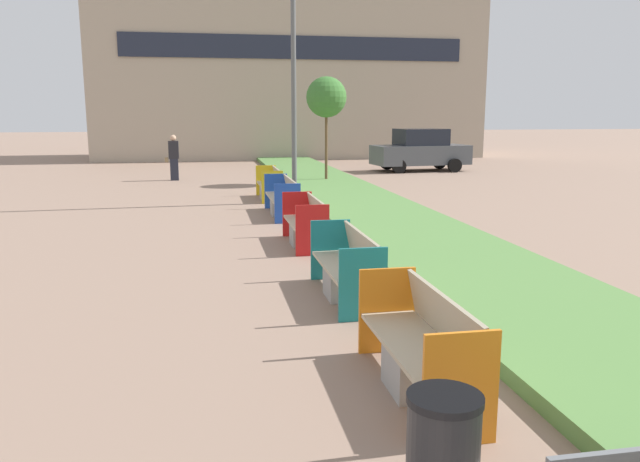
# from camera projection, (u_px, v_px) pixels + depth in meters

# --- Properties ---
(planter_grass_strip) EXTENTS (2.80, 120.00, 0.18)m
(planter_grass_strip) POSITION_uv_depth(u_px,v_px,m) (475.00, 271.00, 9.94)
(planter_grass_strip) COLOR #568442
(planter_grass_strip) RESTS_ON ground
(building_backdrop) EXTENTS (21.57, 7.04, 10.76)m
(building_backdrop) POSITION_uv_depth(u_px,v_px,m) (288.00, 63.00, 36.22)
(building_backdrop) COLOR tan
(building_backdrop) RESTS_ON ground
(bench_orange_frame) EXTENTS (0.65, 2.04, 0.94)m
(bench_orange_frame) POSITION_uv_depth(u_px,v_px,m) (421.00, 354.00, 5.82)
(bench_orange_frame) COLOR #9E9B96
(bench_orange_frame) RESTS_ON ground
(bench_teal_frame) EXTENTS (0.65, 2.09, 0.94)m
(bench_teal_frame) POSITION_uv_depth(u_px,v_px,m) (347.00, 272.00, 8.77)
(bench_teal_frame) COLOR #9E9B96
(bench_teal_frame) RESTS_ON ground
(bench_red_frame) EXTENTS (0.65, 1.94, 0.94)m
(bench_red_frame) POSITION_uv_depth(u_px,v_px,m) (306.00, 227.00, 12.25)
(bench_red_frame) COLOR #9E9B96
(bench_red_frame) RESTS_ON ground
(bench_blue_frame) EXTENTS (0.65, 2.44, 0.94)m
(bench_blue_frame) POSITION_uv_depth(u_px,v_px,m) (283.00, 200.00, 15.80)
(bench_blue_frame) COLOR #9E9B96
(bench_blue_frame) RESTS_ON ground
(bench_yellow_frame) EXTENTS (0.65, 1.92, 0.94)m
(bench_yellow_frame) POSITION_uv_depth(u_px,v_px,m) (270.00, 187.00, 18.73)
(bench_yellow_frame) COLOR #9E9B96
(bench_yellow_frame) RESTS_ON ground
(litter_bin) EXTENTS (0.48, 0.48, 0.88)m
(litter_bin) POSITION_uv_depth(u_px,v_px,m) (443.00, 460.00, 3.91)
(litter_bin) COLOR #2D2D30
(litter_bin) RESTS_ON ground
(street_lamp_post) EXTENTS (0.24, 0.44, 7.93)m
(street_lamp_post) POSITION_uv_depth(u_px,v_px,m) (293.00, 47.00, 17.26)
(street_lamp_post) COLOR #56595B
(street_lamp_post) RESTS_ON ground
(sapling_tree_far) EXTENTS (1.45, 1.45, 3.83)m
(sapling_tree_far) POSITION_uv_depth(u_px,v_px,m) (326.00, 97.00, 22.23)
(sapling_tree_far) COLOR brown
(sapling_tree_far) RESTS_ON ground
(pedestrian_walking) EXTENTS (0.53, 0.24, 1.73)m
(pedestrian_walking) POSITION_uv_depth(u_px,v_px,m) (174.00, 157.00, 23.79)
(pedestrian_walking) COLOR #232633
(pedestrian_walking) RESTS_ON ground
(parked_car_distant) EXTENTS (4.36, 2.18, 1.86)m
(parked_car_distant) POSITION_uv_depth(u_px,v_px,m) (420.00, 150.00, 27.58)
(parked_car_distant) COLOR #474C51
(parked_car_distant) RESTS_ON ground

